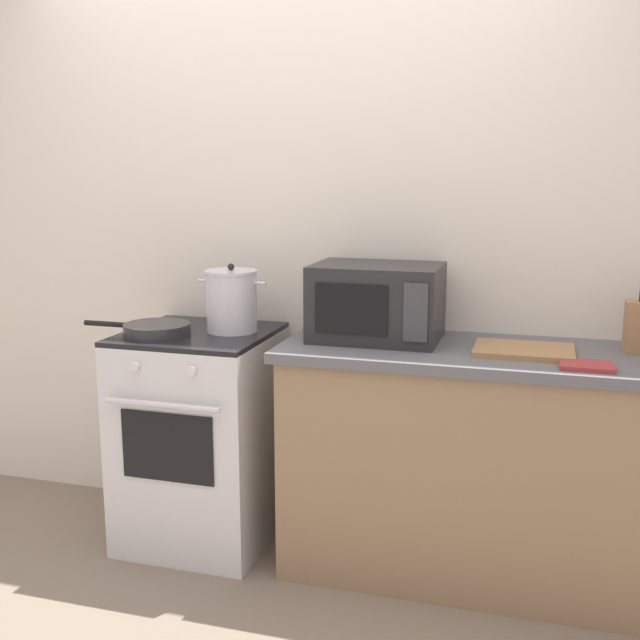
{
  "coord_description": "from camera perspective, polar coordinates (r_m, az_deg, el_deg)",
  "views": [
    {
      "loc": [
        1.03,
        -2.25,
        1.59
      ],
      "look_at": [
        0.18,
        0.6,
        1.0
      ],
      "focal_mm": 42.93,
      "sensor_mm": 36.0,
      "label": 1
    }
  ],
  "objects": [
    {
      "name": "cutting_board",
      "position": [
        2.92,
        14.95,
        -2.2
      ],
      "size": [
        0.36,
        0.26,
        0.02
      ],
      "primitive_type": "cube",
      "color": "#997047",
      "rests_on": "countertop_right"
    },
    {
      "name": "stove",
      "position": [
        3.36,
        -8.87,
        -8.56
      ],
      "size": [
        0.6,
        0.64,
        0.92
      ],
      "color": "silver",
      "rests_on": "ground_plane"
    },
    {
      "name": "frying_pan",
      "position": [
        3.19,
        -12.14,
        -0.69
      ],
      "size": [
        0.47,
        0.27,
        0.05
      ],
      "color": "#28282B",
      "rests_on": "stove"
    },
    {
      "name": "back_wall",
      "position": [
        3.32,
        3.76,
        5.33
      ],
      "size": [
        4.4,
        0.1,
        2.5
      ],
      "primitive_type": "cube",
      "color": "silver",
      "rests_on": "ground_plane"
    },
    {
      "name": "ground_plane",
      "position": [
        2.94,
        -7.28,
        -21.62
      ],
      "size": [
        10.0,
        10.0,
        0.0
      ],
      "primitive_type": "plane",
      "color": "#7A6B5B"
    },
    {
      "name": "lower_cabinet_right",
      "position": [
        3.09,
        13.18,
        -10.9
      ],
      "size": [
        1.64,
        0.56,
        0.88
      ],
      "primitive_type": "cube",
      "color": "#8C7051",
      "rests_on": "ground_plane"
    },
    {
      "name": "microwave",
      "position": [
        3.04,
        4.26,
        1.35
      ],
      "size": [
        0.5,
        0.37,
        0.3
      ],
      "color": "#232326",
      "rests_on": "countertop_right"
    },
    {
      "name": "stock_pot",
      "position": [
        3.2,
        -6.6,
        1.43
      ],
      "size": [
        0.3,
        0.22,
        0.29
      ],
      "color": "silver",
      "rests_on": "stove"
    },
    {
      "name": "countertop_right",
      "position": [
        2.95,
        13.58,
        -2.6
      ],
      "size": [
        1.7,
        0.6,
        0.04
      ],
      "primitive_type": "cube",
      "color": "#59595E",
      "rests_on": "lower_cabinet_right"
    },
    {
      "name": "oven_mitt",
      "position": [
        2.77,
        19.24,
        -3.22
      ],
      "size": [
        0.18,
        0.14,
        0.02
      ],
      "primitive_type": "cube",
      "color": "#993333",
      "rests_on": "countertop_right"
    }
  ]
}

